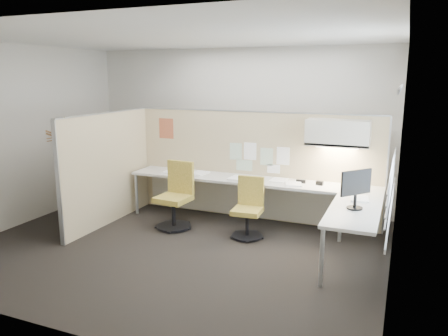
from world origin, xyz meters
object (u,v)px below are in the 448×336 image
at_px(desk, 267,191).
at_px(chair_right, 248,210).
at_px(phone, 350,185).
at_px(monitor, 356,187).
at_px(chair_left, 176,198).

xyz_separation_m(desk, chair_right, (-0.16, -0.40, -0.20)).
relative_size(chair_right, phone, 3.43).
xyz_separation_m(chair_right, monitor, (1.53, -0.45, 0.60)).
xyz_separation_m(desk, monitor, (1.37, -0.85, 0.41)).
bearing_deg(phone, desk, 170.53).
height_order(chair_left, chair_right, chair_left).
xyz_separation_m(desk, phone, (1.20, 0.13, 0.18)).
bearing_deg(desk, monitor, -31.85).
bearing_deg(chair_right, phone, 17.66).
bearing_deg(chair_right, desk, 64.93).
bearing_deg(chair_right, monitor, -20.16).
relative_size(chair_left, monitor, 2.10).
bearing_deg(desk, chair_right, -111.42).
height_order(chair_right, phone, chair_right).
relative_size(chair_left, chair_right, 1.17).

